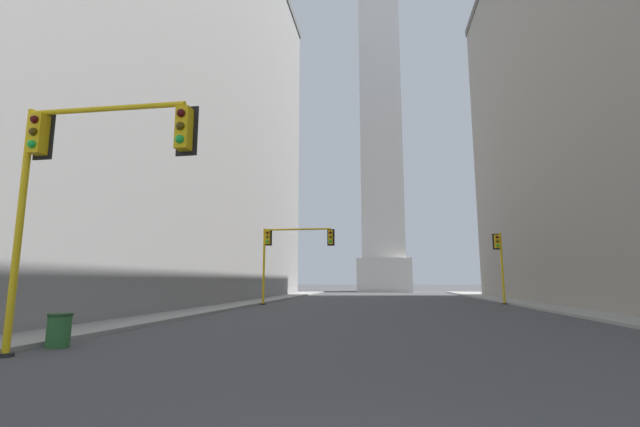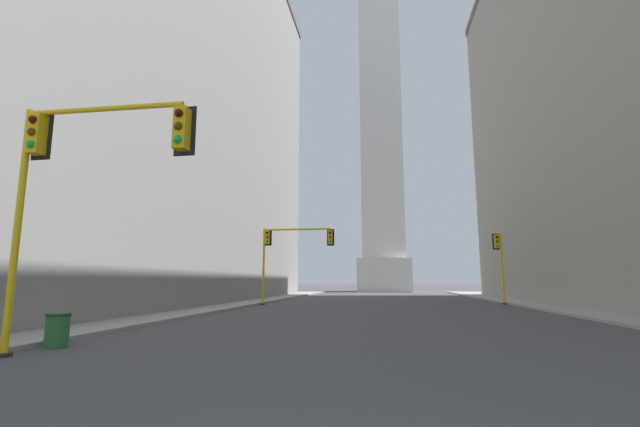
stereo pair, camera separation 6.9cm
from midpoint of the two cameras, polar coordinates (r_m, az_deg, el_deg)
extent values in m
cube|color=gray|center=(31.29, -14.92, -11.95)|extent=(5.00, 86.80, 0.15)
cube|color=gray|center=(31.27, 32.07, -10.91)|extent=(5.00, 86.80, 0.15)
cube|color=gray|center=(46.50, -29.01, 14.97)|extent=(29.28, 55.36, 39.69)
cube|color=silver|center=(75.03, 8.54, -8.16)|extent=(8.98, 8.98, 5.54)
cube|color=white|center=(82.34, 7.99, 15.49)|extent=(7.18, 7.18, 60.53)
cylinder|color=yellow|center=(13.63, -35.30, -1.58)|extent=(0.18, 0.18, 6.47)
cylinder|color=#262626|center=(13.69, -36.54, -14.91)|extent=(0.40, 0.40, 0.10)
cube|color=#E5B20F|center=(13.92, -33.48, 8.82)|extent=(0.35, 0.35, 1.10)
cube|color=black|center=(14.05, -32.98, 8.63)|extent=(0.58, 0.04, 1.32)
sphere|color=#410907|center=(13.89, -33.90, 10.37)|extent=(0.22, 0.22, 0.22)
sphere|color=#483506|center=(13.79, -34.02, 9.02)|extent=(0.22, 0.22, 0.22)
sphere|color=green|center=(13.70, -34.15, 7.66)|extent=(0.22, 0.22, 0.22)
cylinder|color=yellow|center=(12.94, -26.74, 12.37)|extent=(4.43, 0.14, 0.14)
sphere|color=yellow|center=(14.29, -34.15, 10.97)|extent=(0.18, 0.18, 0.18)
cube|color=#E5B20F|center=(11.61, -17.85, 10.72)|extent=(0.35, 0.35, 1.10)
cube|color=black|center=(11.76, -17.44, 10.44)|extent=(0.58, 0.04, 1.32)
sphere|color=#410907|center=(11.57, -18.21, 12.61)|extent=(0.22, 0.22, 0.22)
sphere|color=#483506|center=(11.46, -18.29, 11.02)|extent=(0.22, 0.22, 0.22)
sphere|color=green|center=(11.35, -18.38, 9.39)|extent=(0.22, 0.22, 0.22)
cylinder|color=yellow|center=(34.61, -7.56, -6.98)|extent=(0.18, 0.18, 6.03)
cylinder|color=#262626|center=(34.64, -7.66, -11.88)|extent=(0.40, 0.40, 0.10)
cube|color=#E5B20F|center=(34.68, -7.02, -3.16)|extent=(0.34, 0.34, 1.10)
cube|color=black|center=(34.85, -6.94, -3.19)|extent=(0.58, 0.04, 1.32)
sphere|color=#410907|center=(34.54, -7.10, -2.56)|extent=(0.22, 0.22, 0.22)
sphere|color=#483506|center=(34.50, -7.11, -3.13)|extent=(0.22, 0.22, 0.22)
sphere|color=green|center=(34.47, -7.12, -3.69)|extent=(0.22, 0.22, 0.22)
cylinder|color=yellow|center=(34.19, -3.12, -2.12)|extent=(5.38, 0.14, 0.14)
sphere|color=yellow|center=(34.82, -7.46, -2.18)|extent=(0.18, 0.18, 0.18)
cube|color=#E5B20F|center=(33.68, 1.37, -3.17)|extent=(0.34, 0.34, 1.10)
cube|color=black|center=(33.86, 1.41, -3.20)|extent=(0.58, 0.04, 1.32)
sphere|color=#410907|center=(33.53, 1.32, -2.56)|extent=(0.22, 0.22, 0.22)
sphere|color=#483506|center=(33.49, 1.32, -3.14)|extent=(0.22, 0.22, 0.22)
sphere|color=green|center=(33.46, 1.33, -3.72)|extent=(0.22, 0.22, 0.22)
cylinder|color=yellow|center=(37.89, 23.08, -6.72)|extent=(0.18, 0.18, 5.75)
cylinder|color=#262626|center=(37.92, 23.35, -10.98)|extent=(0.40, 0.40, 0.10)
cube|color=#E5B20F|center=(37.94, 22.46, -3.46)|extent=(0.35, 0.35, 1.10)
cube|color=black|center=(38.11, 22.39, -3.49)|extent=(0.58, 0.04, 1.32)
sphere|color=#410907|center=(37.79, 22.50, -2.92)|extent=(0.22, 0.22, 0.22)
sphere|color=#483506|center=(37.76, 22.53, -3.44)|extent=(0.22, 0.22, 0.22)
sphere|color=green|center=(37.73, 22.56, -3.95)|extent=(0.22, 0.22, 0.22)
cylinder|color=#2D6633|center=(14.68, -31.60, -13.30)|extent=(0.62, 0.62, 0.87)
cylinder|color=#1B3D1E|center=(14.64, -31.45, -11.46)|extent=(0.66, 0.66, 0.08)
camera|label=1|loc=(0.03, -90.04, 0.01)|focal=24.00mm
camera|label=2|loc=(0.03, 89.96, -0.01)|focal=24.00mm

